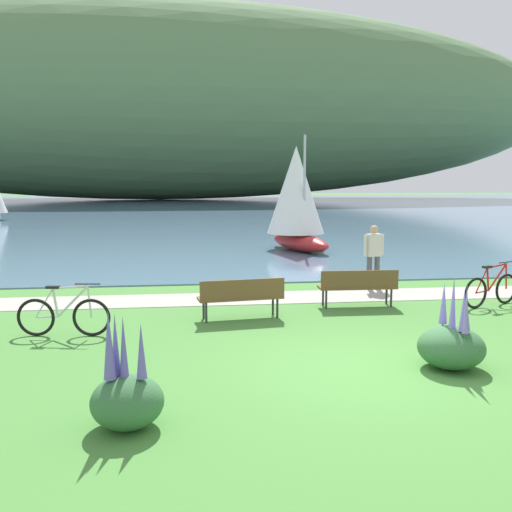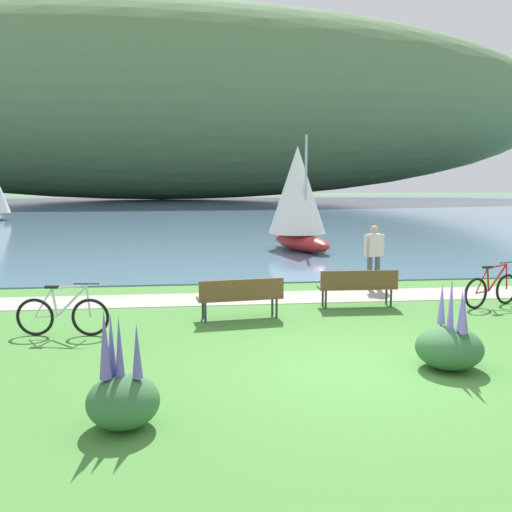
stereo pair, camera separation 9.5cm
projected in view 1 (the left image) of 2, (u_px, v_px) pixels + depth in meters
The scene contains 12 objects.
ground_plane at pixel (359, 370), 8.95m from camera, with size 200.00×200.00×0.00m, color #478438.
bay_water at pixel (214, 208), 55.65m from camera, with size 180.00×80.00×0.04m, color #5B7F9E.
distant_hillside at pixel (156, 102), 76.55m from camera, with size 112.03×28.00×25.76m, color #567A4C.
shoreline_path at pixel (293, 297), 14.40m from camera, with size 60.00×1.50×0.01m, color #A39E93.
park_bench_near_camera at pixel (241, 295), 12.11m from camera, with size 1.85×0.71×0.88m.
park_bench_further_along at pixel (358, 285), 13.28m from camera, with size 1.81×0.52×0.88m.
bicycle_leaning_near_bench at pixel (491, 289), 13.37m from camera, with size 1.66×0.73×1.01m.
bicycle_beside_path at pixel (64, 315), 10.83m from camera, with size 1.76×0.28×1.01m.
person_at_shoreline at pixel (374, 253), 15.42m from camera, with size 0.60×0.30×1.71m.
echium_bush_beside_closest at pixel (452, 345), 9.01m from camera, with size 1.04×1.04×1.48m.
echium_bush_mid_cluster at pixel (127, 397), 6.85m from camera, with size 0.87×0.87×1.47m.
sailboat_mid_bay at pixel (296, 197), 23.27m from camera, with size 2.95×4.05×4.59m.
Camera 1 is at (-2.63, -8.37, 2.97)m, focal length 40.45 mm.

